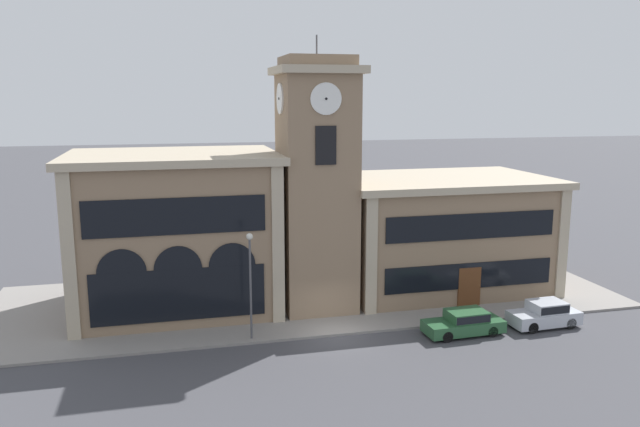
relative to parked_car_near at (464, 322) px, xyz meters
name	(u,v)px	position (x,y,z in m)	size (l,w,h in m)	color
ground_plane	(337,337)	(-6.98, 1.37, -0.72)	(300.00, 300.00, 0.00)	#424247
sidewalk_kerb	(310,297)	(-6.98, 8.27, -0.64)	(40.26, 13.81, 0.15)	gray
clock_tower	(317,186)	(-6.99, 6.21, 7.04)	(5.02, 5.02, 16.63)	#897056
town_hall_left_wing	(176,231)	(-15.41, 8.58, 4.18)	(12.64, 9.81, 9.75)	#897056
town_hall_right_wing	(440,232)	(2.31, 8.59, 3.18)	(14.37, 9.81, 7.75)	#897056
parked_car_near	(464,322)	(0.00, 0.00, 0.00)	(4.54, 1.93, 1.38)	#285633
parked_car_mid	(545,314)	(5.07, 0.00, 0.06)	(4.13, 1.88, 1.51)	#B2B7C1
street_lamp	(250,270)	(-11.68, 1.91, 3.27)	(0.36, 0.36, 5.86)	#4C4C51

